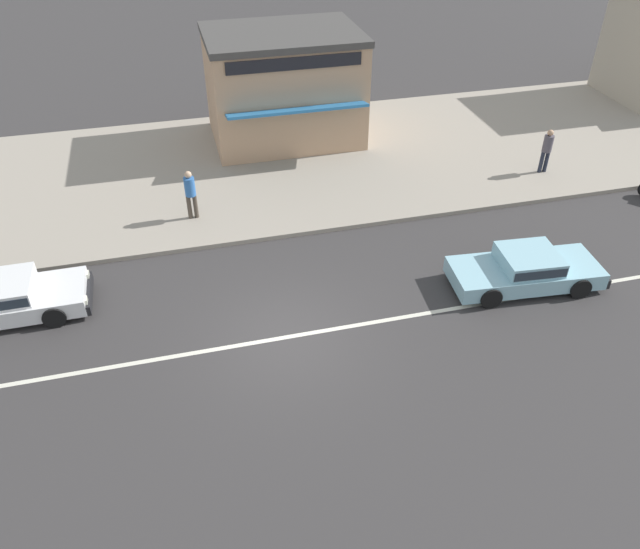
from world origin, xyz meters
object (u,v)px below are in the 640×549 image
object	(u,v)px
sedan_white_3	(4,299)
pedestrian_near_clock	(547,148)
shopfront_mid_block	(284,86)
sedan_pale_blue_1	(526,269)
pedestrian_mid_kerb	(190,191)

from	to	relation	value
sedan_white_3	pedestrian_near_clock	world-z (taller)	pedestrian_near_clock
pedestrian_near_clock	shopfront_mid_block	xyz separation A→B (m)	(-8.49, 5.38, 1.13)
sedan_pale_blue_1	shopfront_mid_block	world-z (taller)	shopfront_mid_block
sedan_pale_blue_1	sedan_white_3	distance (m)	14.11
pedestrian_near_clock	pedestrian_mid_kerb	bearing A→B (deg)	-179.58
pedestrian_near_clock	shopfront_mid_block	world-z (taller)	shopfront_mid_block
shopfront_mid_block	sedan_white_3	bearing A→B (deg)	-136.23
sedan_white_3	pedestrian_near_clock	xyz separation A→B (m)	(17.89, 3.62, 0.56)
pedestrian_near_clock	sedan_pale_blue_1	bearing A→B (deg)	-124.19
pedestrian_mid_kerb	shopfront_mid_block	world-z (taller)	shopfront_mid_block
sedan_pale_blue_1	pedestrian_mid_kerb	distance (m)	10.46
sedan_pale_blue_1	pedestrian_mid_kerb	size ratio (longest dim) A/B	2.64
sedan_pale_blue_1	sedan_white_3	world-z (taller)	same
pedestrian_mid_kerb	sedan_white_3	bearing A→B (deg)	-145.83
sedan_pale_blue_1	sedan_white_3	size ratio (longest dim) A/B	1.02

